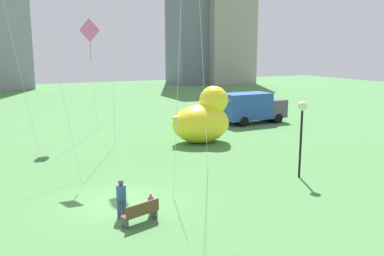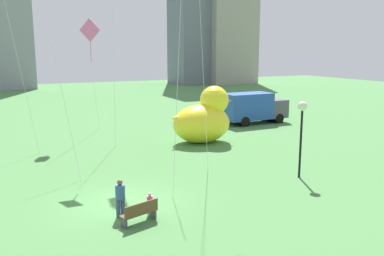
{
  "view_description": "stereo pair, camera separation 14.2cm",
  "coord_description": "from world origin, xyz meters",
  "px_view_note": "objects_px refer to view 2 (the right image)",
  "views": [
    {
      "loc": [
        -4.81,
        -17.23,
        6.81
      ],
      "look_at": [
        5.17,
        3.61,
        2.41
      ],
      "focal_mm": 38.82,
      "sensor_mm": 36.0,
      "label": 1
    },
    {
      "loc": [
        -4.68,
        -17.29,
        6.81
      ],
      "look_at": [
        5.17,
        3.61,
        2.41
      ],
      "focal_mm": 38.82,
      "sensor_mm": 36.0,
      "label": 2
    }
  ],
  "objects_px": {
    "park_bench": "(140,212)",
    "giant_inflatable_duck": "(204,119)",
    "person_adult": "(120,196)",
    "kite_pink": "(88,35)",
    "person_child": "(150,203)",
    "lamppost": "(302,117)",
    "box_truck": "(253,108)"
  },
  "relations": [
    {
      "from": "person_child",
      "to": "kite_pink",
      "type": "height_order",
      "value": "kite_pink"
    },
    {
      "from": "park_bench",
      "to": "lamppost",
      "type": "distance_m",
      "value": 10.3
    },
    {
      "from": "person_adult",
      "to": "giant_inflatable_duck",
      "type": "distance_m",
      "value": 14.51
    },
    {
      "from": "box_truck",
      "to": "person_child",
      "type": "bearing_deg",
      "value": -134.03
    },
    {
      "from": "park_bench",
      "to": "giant_inflatable_duck",
      "type": "xyz_separation_m",
      "value": [
        8.87,
        11.98,
        1.3
      ]
    },
    {
      "from": "person_adult",
      "to": "kite_pink",
      "type": "height_order",
      "value": "kite_pink"
    },
    {
      "from": "lamppost",
      "to": "box_truck",
      "type": "relative_size",
      "value": 0.66
    },
    {
      "from": "kite_pink",
      "to": "giant_inflatable_duck",
      "type": "bearing_deg",
      "value": 21.71
    },
    {
      "from": "lamppost",
      "to": "box_truck",
      "type": "bearing_deg",
      "value": 65.06
    },
    {
      "from": "giant_inflatable_duck",
      "to": "lamppost",
      "type": "relative_size",
      "value": 1.22
    },
    {
      "from": "park_bench",
      "to": "giant_inflatable_duck",
      "type": "height_order",
      "value": "giant_inflatable_duck"
    },
    {
      "from": "person_child",
      "to": "person_adult",
      "type": "bearing_deg",
      "value": 161.99
    },
    {
      "from": "park_bench",
      "to": "kite_pink",
      "type": "distance_m",
      "value": 11.02
    },
    {
      "from": "box_truck",
      "to": "kite_pink",
      "type": "bearing_deg",
      "value": -152.31
    },
    {
      "from": "person_child",
      "to": "kite_pink",
      "type": "bearing_deg",
      "value": 94.48
    },
    {
      "from": "lamppost",
      "to": "kite_pink",
      "type": "bearing_deg",
      "value": 146.82
    },
    {
      "from": "park_bench",
      "to": "box_truck",
      "type": "height_order",
      "value": "box_truck"
    },
    {
      "from": "lamppost",
      "to": "person_child",
      "type": "bearing_deg",
      "value": -170.35
    },
    {
      "from": "person_adult",
      "to": "box_truck",
      "type": "height_order",
      "value": "box_truck"
    },
    {
      "from": "person_adult",
      "to": "park_bench",
      "type": "bearing_deg",
      "value": -61.72
    },
    {
      "from": "person_child",
      "to": "box_truck",
      "type": "bearing_deg",
      "value": 45.97
    },
    {
      "from": "person_child",
      "to": "giant_inflatable_duck",
      "type": "relative_size",
      "value": 0.2
    },
    {
      "from": "lamppost",
      "to": "kite_pink",
      "type": "relative_size",
      "value": 0.49
    },
    {
      "from": "park_bench",
      "to": "lamppost",
      "type": "relative_size",
      "value": 0.39
    },
    {
      "from": "park_bench",
      "to": "lamppost",
      "type": "height_order",
      "value": "lamppost"
    },
    {
      "from": "giant_inflatable_duck",
      "to": "park_bench",
      "type": "bearing_deg",
      "value": -126.53
    },
    {
      "from": "person_adult",
      "to": "box_truck",
      "type": "xyz_separation_m",
      "value": [
        17.2,
        16.25,
        0.56
      ]
    },
    {
      "from": "lamppost",
      "to": "box_truck",
      "type": "xyz_separation_m",
      "value": [
        7.01,
        15.08,
        -1.83
      ]
    },
    {
      "from": "box_truck",
      "to": "kite_pink",
      "type": "relative_size",
      "value": 0.74
    },
    {
      "from": "person_adult",
      "to": "lamppost",
      "type": "relative_size",
      "value": 0.39
    },
    {
      "from": "giant_inflatable_duck",
      "to": "kite_pink",
      "type": "height_order",
      "value": "kite_pink"
    },
    {
      "from": "park_bench",
      "to": "kite_pink",
      "type": "xyz_separation_m",
      "value": [
        0.01,
        8.45,
        7.08
      ]
    }
  ]
}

